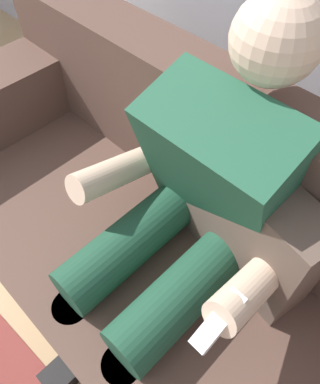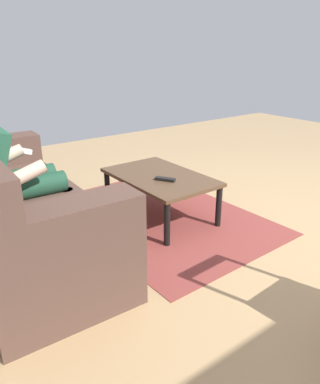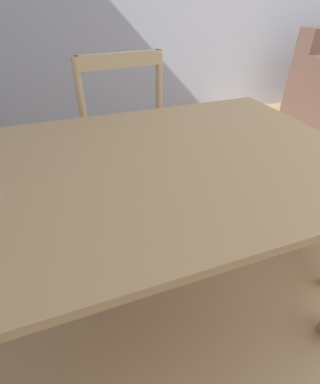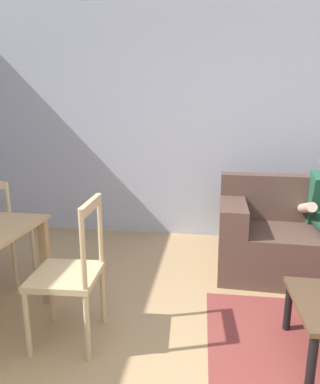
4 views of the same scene
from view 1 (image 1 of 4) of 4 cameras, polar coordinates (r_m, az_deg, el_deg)
The scene contains 2 objects.
couch at distance 1.30m, azimuth 1.92°, elevation -9.75°, with size 2.00×0.89×0.90m.
person_lounging at distance 1.06m, azimuth 4.33°, elevation -4.50°, with size 0.60×0.92×1.17m.
Camera 1 is at (1.57, 1.75, 1.49)m, focal length 34.86 mm.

